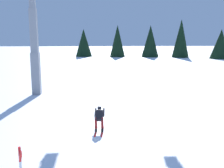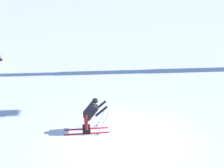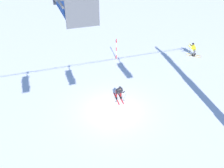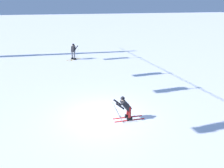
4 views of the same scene
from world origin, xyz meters
TOP-DOWN VIEW (x-y plane):
  - ground_plane at (0.00, 0.00)m, footprint 260.00×260.00m
  - skier_carving_main at (-0.80, -1.01)m, footprint 0.74×1.66m
  - trail_marker_pole at (-3.05, -7.84)m, footprint 0.07×0.28m
  - skier_distant_downhill at (-10.87, -5.91)m, footprint 1.48×1.53m

SIDE VIEW (x-z plane):
  - ground_plane at x=0.00m, z-range 0.00..0.00m
  - skier_carving_main at x=-0.80m, z-range 0.02..1.47m
  - skier_distant_downhill at x=-10.87m, z-range 0.03..1.51m
  - trail_marker_pole at x=-3.05m, z-range 0.08..2.18m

